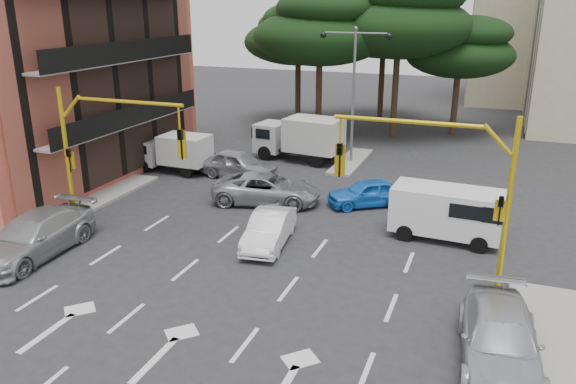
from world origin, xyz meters
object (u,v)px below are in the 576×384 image
object	(u,v)px
signal_mast_left	(100,142)
car_silver_cross_b	(238,165)
car_silver_parked	(500,340)
car_silver_wagon	(34,236)
car_silver_cross_a	(267,189)
car_white_hatch	(269,229)
van_white	(446,213)
street_lamp_center	(354,71)
box_truck_a	(173,153)
signal_mast_right	(451,178)
box_truck_b	(299,139)
car_blue_compact	(367,193)

from	to	relation	value
signal_mast_left	car_silver_cross_b	distance (m)	9.53
car_silver_cross_b	car_silver_parked	distance (m)	18.66
car_silver_wagon	car_silver_parked	xyz separation A→B (m)	(16.70, -0.96, -0.06)
car_silver_cross_a	car_silver_cross_b	world-z (taller)	car_silver_cross_b
car_white_hatch	signal_mast_left	bearing A→B (deg)	-177.80
car_silver_wagon	van_white	distance (m)	16.17
car_white_hatch	van_white	size ratio (longest dim) A/B	0.92
van_white	car_silver_cross_b	bearing A→B (deg)	-108.46
street_lamp_center	car_white_hatch	world-z (taller)	street_lamp_center
car_silver_wagon	van_white	size ratio (longest dim) A/B	1.25
street_lamp_center	box_truck_a	bearing A→B (deg)	-149.35
car_white_hatch	car_silver_cross_b	bearing A→B (deg)	115.54
car_white_hatch	box_truck_a	bearing A→B (deg)	132.57
signal_mast_left	van_white	world-z (taller)	signal_mast_left
signal_mast_right	car_silver_cross_a	xyz separation A→B (m)	(-8.80, 5.67, -3.17)
box_truck_a	signal_mast_right	bearing A→B (deg)	-117.42
street_lamp_center	car_silver_cross_a	distance (m)	9.79
car_silver_parked	box_truck_b	xyz separation A→B (m)	(-11.85, 17.36, 0.61)
car_silver_parked	box_truck_a	world-z (taller)	box_truck_a
van_white	car_white_hatch	bearing A→B (deg)	-61.18
car_blue_compact	car_silver_cross_a	xyz separation A→B (m)	(-4.62, -1.34, 0.07)
signal_mast_left	box_truck_a	world-z (taller)	signal_mast_left
car_blue_compact	box_truck_a	size ratio (longest dim) A/B	0.86
car_silver_cross_b	box_truck_a	xyz separation A→B (m)	(-4.00, -0.15, 0.32)
signal_mast_left	box_truck_a	size ratio (longest dim) A/B	1.36
signal_mast_right	car_blue_compact	size ratio (longest dim) A/B	1.58
box_truck_a	car_silver_cross_a	bearing A→B (deg)	-111.90
street_lamp_center	car_silver_wagon	xyz separation A→B (m)	(-8.00, -16.90, -4.64)
signal_mast_left	car_white_hatch	bearing A→B (deg)	9.76
signal_mast_left	signal_mast_right	bearing A→B (deg)	0.00
car_silver_wagon	car_silver_cross_a	bearing A→B (deg)	52.98
car_silver_cross_b	car_silver_parked	bearing A→B (deg)	-124.46
signal_mast_left	street_lamp_center	xyz separation A→B (m)	(6.80, 14.01, 1.54)
signal_mast_right	box_truck_b	world-z (taller)	signal_mast_right
signal_mast_right	car_silver_cross_b	world-z (taller)	signal_mast_right
car_blue_compact	box_truck_b	xyz separation A→B (m)	(-5.76, 6.50, 0.69)
car_silver_cross_b	van_white	world-z (taller)	van_white
car_silver_parked	car_silver_cross_b	bearing A→B (deg)	132.09
signal_mast_left	car_silver_cross_a	bearing A→B (deg)	49.71
car_silver_wagon	car_silver_cross_b	distance (m)	12.09
car_blue_compact	van_white	bearing A→B (deg)	21.29
street_lamp_center	car_white_hatch	distance (m)	13.70
car_silver_cross_a	car_silver_parked	distance (m)	14.32
signal_mast_left	car_white_hatch	size ratio (longest dim) A/B	1.51
car_silver_cross_a	car_silver_cross_b	bearing A→B (deg)	32.22
car_silver_wagon	car_silver_parked	world-z (taller)	car_silver_wagon
signal_mast_left	car_silver_parked	xyz separation A→B (m)	(15.50, -3.85, -3.16)
signal_mast_right	car_silver_cross_a	bearing A→B (deg)	147.23
car_white_hatch	signal_mast_right	bearing A→B (deg)	-17.29
signal_mast_right	car_blue_compact	bearing A→B (deg)	120.86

